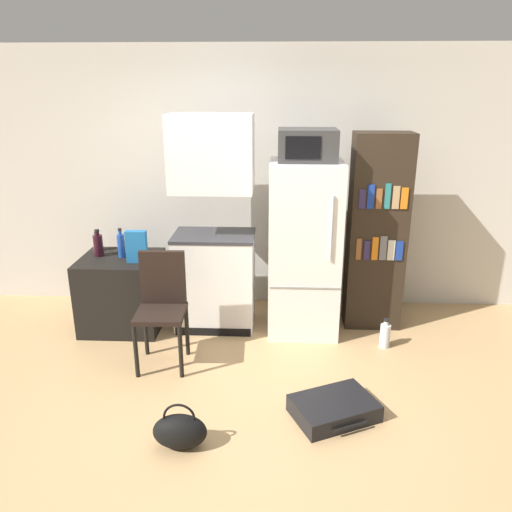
{
  "coord_description": "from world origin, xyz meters",
  "views": [
    {
      "loc": [
        0.23,
        -3.16,
        2.28
      ],
      "look_at": [
        0.05,
        0.85,
        0.9
      ],
      "focal_mm": 35.0,
      "sensor_mm": 36.0,
      "label": 1
    }
  ],
  "objects_px": {
    "side_table": "(122,292)",
    "refrigerator": "(304,249)",
    "bookshelf": "(377,233)",
    "cereal_box": "(137,247)",
    "bottle_milk_white": "(97,243)",
    "suitcase_large_flat": "(334,408)",
    "kitchen_hutch": "(214,234)",
    "bottle_wine_dark": "(98,245)",
    "water_bottle_front": "(385,335)",
    "microwave": "(307,145)",
    "chair": "(162,299)",
    "bottle_clear_short": "(123,245)",
    "bottle_blue_soda": "(121,245)",
    "handbag": "(180,431)"
  },
  "relations": [
    {
      "from": "chair",
      "to": "suitcase_large_flat",
      "type": "bearing_deg",
      "value": -29.71
    },
    {
      "from": "side_table",
      "to": "kitchen_hutch",
      "type": "distance_m",
      "value": 1.08
    },
    {
      "from": "bottle_clear_short",
      "to": "kitchen_hutch",
      "type": "bearing_deg",
      "value": -5.29
    },
    {
      "from": "microwave",
      "to": "handbag",
      "type": "xyz_separation_m",
      "value": [
        -0.87,
        -1.76,
        -1.66
      ]
    },
    {
      "from": "chair",
      "to": "bottle_wine_dark",
      "type": "bearing_deg",
      "value": 136.08
    },
    {
      "from": "bottle_wine_dark",
      "to": "chair",
      "type": "relative_size",
      "value": 0.27
    },
    {
      "from": "bottle_milk_white",
      "to": "suitcase_large_flat",
      "type": "distance_m",
      "value": 2.81
    },
    {
      "from": "kitchen_hutch",
      "to": "bottle_blue_soda",
      "type": "xyz_separation_m",
      "value": [
        -0.88,
        -0.06,
        -0.1
      ]
    },
    {
      "from": "side_table",
      "to": "suitcase_large_flat",
      "type": "xyz_separation_m",
      "value": [
        1.94,
        -1.36,
        -0.29
      ]
    },
    {
      "from": "bottle_clear_short",
      "to": "water_bottle_front",
      "type": "bearing_deg",
      "value": -10.73
    },
    {
      "from": "bottle_blue_soda",
      "to": "kitchen_hutch",
      "type": "bearing_deg",
      "value": 3.64
    },
    {
      "from": "bookshelf",
      "to": "bottle_blue_soda",
      "type": "distance_m",
      "value": 2.44
    },
    {
      "from": "side_table",
      "to": "bottle_blue_soda",
      "type": "distance_m",
      "value": 0.48
    },
    {
      "from": "side_table",
      "to": "bottle_clear_short",
      "type": "height_order",
      "value": "bottle_clear_short"
    },
    {
      "from": "bookshelf",
      "to": "microwave",
      "type": "bearing_deg",
      "value": -168.08
    },
    {
      "from": "kitchen_hutch",
      "to": "side_table",
      "type": "bearing_deg",
      "value": -175.26
    },
    {
      "from": "bottle_blue_soda",
      "to": "bottle_wine_dark",
      "type": "relative_size",
      "value": 1.08
    },
    {
      "from": "kitchen_hutch",
      "to": "microwave",
      "type": "xyz_separation_m",
      "value": [
        0.85,
        -0.05,
        0.84
      ]
    },
    {
      "from": "side_table",
      "to": "kitchen_hutch",
      "type": "height_order",
      "value": "kitchen_hutch"
    },
    {
      "from": "bookshelf",
      "to": "chair",
      "type": "distance_m",
      "value": 2.1
    },
    {
      "from": "bottle_wine_dark",
      "to": "suitcase_large_flat",
      "type": "xyz_separation_m",
      "value": [
        2.14,
        -1.41,
        -0.76
      ]
    },
    {
      "from": "cereal_box",
      "to": "water_bottle_front",
      "type": "height_order",
      "value": "cereal_box"
    },
    {
      "from": "bookshelf",
      "to": "bottle_wine_dark",
      "type": "height_order",
      "value": "bookshelf"
    },
    {
      "from": "bottle_blue_soda",
      "to": "cereal_box",
      "type": "xyz_separation_m",
      "value": [
        0.19,
        -0.13,
        0.03
      ]
    },
    {
      "from": "bottle_blue_soda",
      "to": "chair",
      "type": "xyz_separation_m",
      "value": [
        0.52,
        -0.65,
        -0.26
      ]
    },
    {
      "from": "side_table",
      "to": "bottle_wine_dark",
      "type": "bearing_deg",
      "value": 167.48
    },
    {
      "from": "bottle_milk_white",
      "to": "suitcase_large_flat",
      "type": "bearing_deg",
      "value": -35.29
    },
    {
      "from": "bottle_clear_short",
      "to": "handbag",
      "type": "height_order",
      "value": "bottle_clear_short"
    },
    {
      "from": "bottle_clear_short",
      "to": "suitcase_large_flat",
      "type": "bearing_deg",
      "value": -38.05
    },
    {
      "from": "bookshelf",
      "to": "cereal_box",
      "type": "bearing_deg",
      "value": -172.85
    },
    {
      "from": "bottle_milk_white",
      "to": "side_table",
      "type": "bearing_deg",
      "value": -36.53
    },
    {
      "from": "bottle_milk_white",
      "to": "chair",
      "type": "relative_size",
      "value": 0.19
    },
    {
      "from": "bottle_clear_short",
      "to": "handbag",
      "type": "bearing_deg",
      "value": -64.73
    },
    {
      "from": "refrigerator",
      "to": "bottle_milk_white",
      "type": "distance_m",
      "value": 2.05
    },
    {
      "from": "cereal_box",
      "to": "water_bottle_front",
      "type": "distance_m",
      "value": 2.42
    },
    {
      "from": "refrigerator",
      "to": "bookshelf",
      "type": "bearing_deg",
      "value": 11.81
    },
    {
      "from": "side_table",
      "to": "refrigerator",
      "type": "height_order",
      "value": "refrigerator"
    },
    {
      "from": "bottle_clear_short",
      "to": "suitcase_large_flat",
      "type": "height_order",
      "value": "bottle_clear_short"
    },
    {
      "from": "kitchen_hutch",
      "to": "bottle_wine_dark",
      "type": "height_order",
      "value": "kitchen_hutch"
    },
    {
      "from": "bookshelf",
      "to": "suitcase_large_flat",
      "type": "xyz_separation_m",
      "value": [
        -0.52,
        -1.53,
        -0.88
      ]
    },
    {
      "from": "side_table",
      "to": "refrigerator",
      "type": "relative_size",
      "value": 0.45
    },
    {
      "from": "chair",
      "to": "suitcase_large_flat",
      "type": "distance_m",
      "value": 1.65
    },
    {
      "from": "kitchen_hutch",
      "to": "suitcase_large_flat",
      "type": "distance_m",
      "value": 1.97
    },
    {
      "from": "bottle_clear_short",
      "to": "bottle_wine_dark",
      "type": "relative_size",
      "value": 0.66
    },
    {
      "from": "bottle_clear_short",
      "to": "bottle_milk_white",
      "type": "bearing_deg",
      "value": 170.0
    },
    {
      "from": "kitchen_hutch",
      "to": "water_bottle_front",
      "type": "height_order",
      "value": "kitchen_hutch"
    },
    {
      "from": "cereal_box",
      "to": "microwave",
      "type": "bearing_deg",
      "value": 4.97
    },
    {
      "from": "bottle_milk_white",
      "to": "bottle_clear_short",
      "type": "bearing_deg",
      "value": -10.0
    },
    {
      "from": "bottle_wine_dark",
      "to": "water_bottle_front",
      "type": "distance_m",
      "value": 2.83
    },
    {
      "from": "bottle_blue_soda",
      "to": "suitcase_large_flat",
      "type": "bearing_deg",
      "value": -35.8
    }
  ]
}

